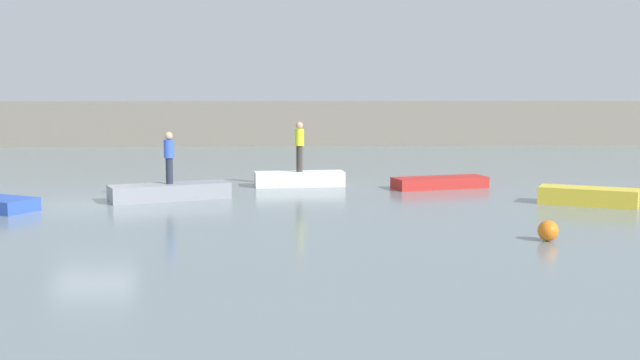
% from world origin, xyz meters
% --- Properties ---
extents(ground_plane, '(120.00, 120.00, 0.00)m').
position_xyz_m(ground_plane, '(0.00, 0.00, 0.00)').
color(ground_plane, slate).
extents(embankment_wall, '(80.00, 1.20, 2.50)m').
position_xyz_m(embankment_wall, '(0.00, 22.69, 1.25)').
color(embankment_wall, gray).
rests_on(embankment_wall, ground_plane).
extents(rowboat_grey, '(3.86, 2.40, 0.51)m').
position_xyz_m(rowboat_grey, '(2.17, 1.14, 0.25)').
color(rowboat_grey, gray).
rests_on(rowboat_grey, ground_plane).
extents(rowboat_white, '(3.23, 1.25, 0.51)m').
position_xyz_m(rowboat_white, '(6.27, 4.37, 0.26)').
color(rowboat_white, white).
rests_on(rowboat_white, ground_plane).
extents(rowboat_red, '(3.46, 1.91, 0.38)m').
position_xyz_m(rowboat_red, '(11.15, 3.69, 0.19)').
color(rowboat_red, red).
rests_on(rowboat_red, ground_plane).
extents(rowboat_yellow, '(3.01, 2.12, 0.52)m').
position_xyz_m(rowboat_yellow, '(14.95, -0.33, 0.26)').
color(rowboat_yellow, gold).
rests_on(rowboat_yellow, ground_plane).
extents(person_hiviz_shirt, '(0.32, 0.32, 1.76)m').
position_xyz_m(person_hiviz_shirt, '(6.27, 4.37, 1.50)').
color(person_hiviz_shirt, '#38332D').
rests_on(person_hiviz_shirt, rowboat_white).
extents(person_blue_shirt, '(0.32, 0.32, 1.63)m').
position_xyz_m(person_blue_shirt, '(2.17, 1.14, 1.42)').
color(person_blue_shirt, '#232838').
rests_on(person_blue_shirt, rowboat_grey).
extents(mooring_buoy, '(0.49, 0.49, 0.49)m').
position_xyz_m(mooring_buoy, '(12.03, -5.89, 0.24)').
color(mooring_buoy, orange).
rests_on(mooring_buoy, ground_plane).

